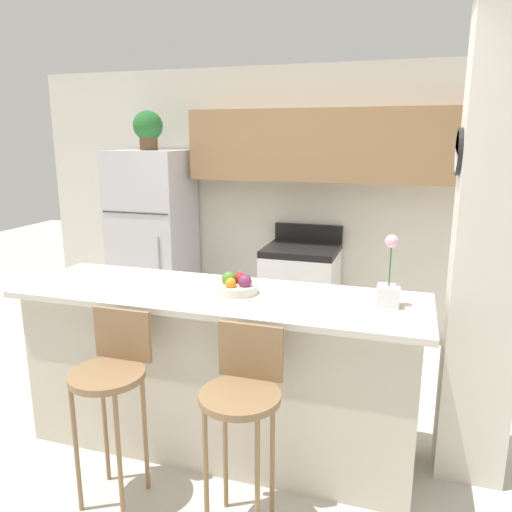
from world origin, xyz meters
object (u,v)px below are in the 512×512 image
at_px(refrigerator, 153,240).
at_px(trash_bin, 199,318).
at_px(bar_stool_right, 243,398).
at_px(potted_plant_on_fridge, 148,128).
at_px(stove_range, 301,293).
at_px(fruit_bowl, 236,286).
at_px(bar_stool_left, 112,377).
at_px(orchid_vase, 389,286).

xyz_separation_m(refrigerator, trash_bin, (0.58, -0.22, -0.70)).
height_order(bar_stool_right, potted_plant_on_fridge, potted_plant_on_fridge).
height_order(refrigerator, potted_plant_on_fridge, potted_plant_on_fridge).
relative_size(stove_range, potted_plant_on_fridge, 2.89).
relative_size(bar_stool_right, fruit_bowl, 4.12).
relative_size(stove_range, trash_bin, 2.82).
distance_m(bar_stool_left, bar_stool_right, 0.71).
bearing_deg(bar_stool_left, trash_bin, 102.43).
relative_size(stove_range, orchid_vase, 2.73).
relative_size(bar_stool_left, orchid_vase, 2.60).
xyz_separation_m(bar_stool_right, trash_bin, (-1.19, 2.16, -0.50)).
bearing_deg(refrigerator, orchid_vase, -36.06).
bearing_deg(trash_bin, stove_range, 14.37).
bearing_deg(potted_plant_on_fridge, fruit_bowl, -49.17).
distance_m(stove_range, orchid_vase, 2.05).
relative_size(stove_range, bar_stool_right, 1.05).
distance_m(bar_stool_left, orchid_vase, 1.53).
height_order(bar_stool_right, trash_bin, bar_stool_right).
bearing_deg(stove_range, trash_bin, -165.63).
xyz_separation_m(bar_stool_left, potted_plant_on_fridge, (-1.06, 2.38, 1.28)).
height_order(potted_plant_on_fridge, trash_bin, potted_plant_on_fridge).
xyz_separation_m(fruit_bowl, trash_bin, (-0.94, 1.53, -0.86)).
bearing_deg(bar_stool_right, stove_range, 95.85).
height_order(stove_range, bar_stool_right, stove_range).
distance_m(refrigerator, stove_range, 1.58).
xyz_separation_m(orchid_vase, fruit_bowl, (-0.86, -0.03, -0.07)).
bearing_deg(potted_plant_on_fridge, trash_bin, -21.04).
height_order(refrigerator, bar_stool_left, refrigerator).
distance_m(orchid_vase, trash_bin, 2.52).
bearing_deg(fruit_bowl, refrigerator, 130.83).
xyz_separation_m(stove_range, bar_stool_left, (-0.47, -2.40, 0.23)).
height_order(potted_plant_on_fridge, orchid_vase, potted_plant_on_fridge).
xyz_separation_m(stove_range, trash_bin, (-0.94, -0.24, -0.27)).
xyz_separation_m(bar_stool_right, fruit_bowl, (-0.25, 0.62, 0.35)).
bearing_deg(fruit_bowl, trash_bin, 121.41).
bearing_deg(trash_bin, orchid_vase, -40.01).
height_order(bar_stool_left, fruit_bowl, fruit_bowl).
distance_m(bar_stool_left, potted_plant_on_fridge, 2.90).
bearing_deg(potted_plant_on_fridge, refrigerator, -60.97).
relative_size(refrigerator, orchid_vase, 4.51).
height_order(potted_plant_on_fridge, fruit_bowl, potted_plant_on_fridge).
height_order(refrigerator, orchid_vase, refrigerator).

